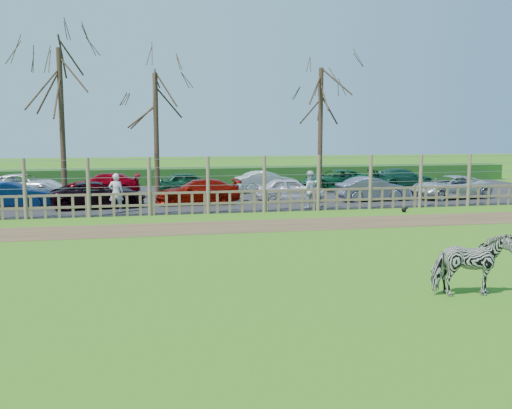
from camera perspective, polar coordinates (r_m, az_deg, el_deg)
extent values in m
plane|color=#5A8C29|center=(17.16, -1.60, -4.81)|extent=(120.00, 120.00, 0.00)
cube|color=brown|center=(21.52, -3.68, -2.27)|extent=(34.00, 2.80, 0.01)
cube|color=#232326|center=(31.35, -6.20, 0.83)|extent=(44.00, 13.00, 0.04)
cube|color=#1E4716|center=(38.24, -7.20, 2.82)|extent=(46.00, 2.00, 1.10)
cube|color=brown|center=(24.89, -4.80, 0.09)|extent=(30.00, 0.06, 0.10)
cube|color=brown|center=(24.83, -4.81, 1.24)|extent=(30.00, 0.06, 0.10)
cylinder|color=brown|center=(25.05, -22.12, 1.45)|extent=(0.16, 0.16, 2.50)
cylinder|color=brown|center=(24.72, -16.41, 1.62)|extent=(0.16, 0.16, 2.50)
cylinder|color=brown|center=(24.63, -10.61, 1.78)|extent=(0.16, 0.16, 2.50)
cylinder|color=brown|center=(24.79, -4.82, 1.92)|extent=(0.16, 0.16, 2.50)
cylinder|color=brown|center=(25.21, 0.83, 2.04)|extent=(0.16, 0.16, 2.50)
cylinder|color=brown|center=(25.86, 6.26, 2.14)|extent=(0.16, 0.16, 2.50)
cylinder|color=brown|center=(26.73, 11.37, 2.21)|extent=(0.16, 0.16, 2.50)
cylinder|color=brown|center=(27.80, 16.13, 2.26)|extent=(0.16, 0.16, 2.50)
cylinder|color=brown|center=(29.04, 20.50, 2.30)|extent=(0.16, 0.16, 2.50)
cylinder|color=gray|center=(24.79, -4.82, 1.92)|extent=(30.00, 0.02, 0.02)
cylinder|color=gray|center=(24.76, -4.83, 2.85)|extent=(30.00, 0.02, 0.02)
cylinder|color=gray|center=(24.73, -4.84, 3.77)|extent=(30.00, 0.02, 0.02)
cylinder|color=gray|center=(24.71, -4.85, 4.58)|extent=(30.00, 0.02, 0.02)
cylinder|color=#3D2B1E|center=(29.23, -18.82, 7.31)|extent=(0.26, 0.26, 7.50)
cylinder|color=#3D2B1E|center=(30.02, -9.93, 6.64)|extent=(0.26, 0.26, 6.50)
cylinder|color=#3D2B1E|center=(32.07, 6.45, 7.21)|extent=(0.26, 0.26, 7.00)
imported|color=gray|center=(13.45, 20.75, -5.65)|extent=(1.75, 0.89, 1.43)
imported|color=silver|center=(25.57, -13.81, 1.12)|extent=(0.66, 0.46, 1.72)
imported|color=silver|center=(26.35, 5.33, 1.49)|extent=(0.86, 0.67, 1.72)
sphere|color=black|center=(26.18, 14.57, -0.51)|extent=(0.22, 0.22, 0.22)
sphere|color=black|center=(26.23, 14.84, -0.33)|extent=(0.11, 0.11, 0.11)
imported|color=#071A47|center=(28.65, -23.16, 0.87)|extent=(3.66, 1.32, 1.20)
imported|color=black|center=(27.52, -15.48, 0.96)|extent=(4.54, 2.52, 1.20)
imported|color=#880C04|center=(27.97, -5.84, 1.30)|extent=(4.14, 1.70, 1.20)
imported|color=silver|center=(28.81, 3.47, 1.50)|extent=(3.64, 1.73, 1.20)
imported|color=#50566F|center=(29.69, 11.56, 1.55)|extent=(3.68, 1.39, 1.20)
imported|color=#B7B9BE|center=(31.76, 18.81, 1.68)|extent=(4.54, 2.55, 1.20)
imported|color=silver|center=(33.63, -22.25, 1.82)|extent=(4.52, 2.48, 1.20)
imported|color=#8D010C|center=(32.69, -15.10, 1.98)|extent=(4.17, 1.76, 1.20)
imported|color=#15492A|center=(32.73, -6.71, 2.19)|extent=(3.56, 1.51, 1.20)
imported|color=#AEBCB7|center=(33.20, 1.09, 2.32)|extent=(3.76, 1.65, 1.20)
imported|color=#11542D|center=(34.57, 7.99, 2.46)|extent=(4.39, 2.15, 1.20)
imported|color=#184A33|center=(36.58, 14.37, 2.57)|extent=(4.32, 2.22, 1.20)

